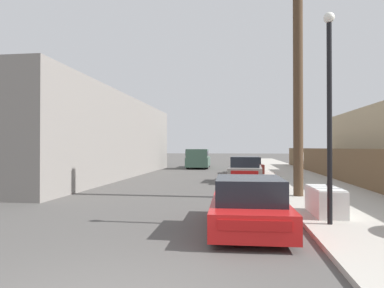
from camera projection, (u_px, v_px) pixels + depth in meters
The scene contains 11 objects.
sidewalk_curb at pixel (286, 172), 26.47m from camera, with size 4.20×63.00×0.12m, color #ADA89E.
discarded_fridge at pixel (325, 201), 9.41m from camera, with size 0.76×1.72×0.77m.
parked_sports_car_red at pixel (248, 205), 8.18m from camera, with size 1.83×4.10×1.26m.
car_parked_mid at pixel (245, 170), 19.54m from camera, with size 1.99×4.23×1.45m.
car_parked_far at pixel (248, 166), 25.53m from camera, with size 2.17×4.47×1.26m.
pickup_truck at pixel (198, 159), 32.25m from camera, with size 2.26×5.81×1.81m.
utility_pole at pixel (298, 80), 13.04m from camera, with size 1.80×0.37×8.67m.
street_lamp at pixel (329, 102), 8.22m from camera, with size 0.26×0.26×5.10m.
wooden_fence at pixel (333, 163), 20.43m from camera, with size 0.08×34.28×1.78m, color brown.
building_left_block at pixel (84, 137), 23.23m from camera, with size 7.00×21.77×5.29m, color gray.
pedestrian at pixel (300, 163), 19.99m from camera, with size 0.34×0.34×1.81m.
Camera 1 is at (1.60, -3.72, 1.96)m, focal length 32.00 mm.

